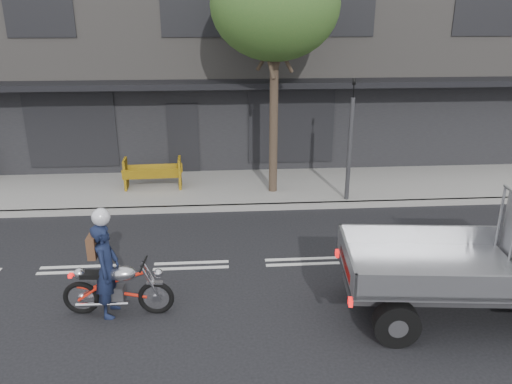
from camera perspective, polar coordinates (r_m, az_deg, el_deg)
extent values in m
plane|color=black|center=(10.90, -7.40, -8.34)|extent=(80.00, 80.00, 0.00)
cube|color=gray|center=(15.18, -6.56, 0.34)|extent=(32.00, 3.20, 0.15)
cube|color=gray|center=(13.68, -6.79, -1.91)|extent=(32.00, 0.20, 0.15)
cube|color=slate|center=(20.93, -6.35, 16.74)|extent=(26.00, 10.00, 8.00)
cylinder|color=#382B21|center=(14.22, 2.02, 7.20)|extent=(0.24, 0.24, 4.00)
ellipsoid|color=#295B22|center=(13.87, 2.19, 20.62)|extent=(3.40, 3.40, 2.89)
cylinder|color=#2D2D30|center=(13.89, 10.62, 4.44)|extent=(0.12, 0.12, 3.00)
imported|color=black|center=(13.54, 11.10, 11.58)|extent=(0.08, 0.10, 0.50)
torus|color=black|center=(9.65, -19.35, -11.35)|extent=(0.65, 0.14, 0.65)
torus|color=black|center=(9.30, -11.34, -11.75)|extent=(0.65, 0.14, 0.65)
cube|color=#2D2D30|center=(9.41, -15.79, -11.02)|extent=(0.34, 0.25, 0.27)
ellipsoid|color=#B1B0B5|center=(9.18, -15.08, -8.96)|extent=(0.55, 0.33, 0.26)
cube|color=black|center=(9.32, -17.86, -8.96)|extent=(0.53, 0.26, 0.08)
cylinder|color=black|center=(9.00, -12.74, -8.01)|extent=(0.08, 0.58, 0.04)
imported|color=#141C37|center=(9.21, -16.67, -8.57)|extent=(0.46, 0.66, 1.74)
cylinder|color=black|center=(8.65, 15.74, -14.32)|extent=(0.78, 0.35, 0.76)
cylinder|color=black|center=(10.05, 13.52, -8.93)|extent=(0.78, 0.35, 0.76)
cube|color=#2D2D30|center=(9.73, 23.94, -10.09)|extent=(4.66, 1.46, 0.14)
cube|color=#A4A5A9|center=(9.27, 19.37, -8.38)|extent=(3.17, 2.24, 0.10)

